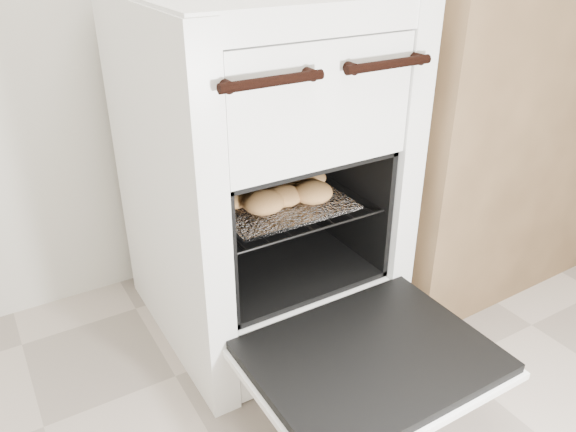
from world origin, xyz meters
TOP-DOWN VIEW (x-y plane):
  - stove at (0.00, 1.16)m, footprint 0.61×0.68m
  - oven_door at (0.00, 0.65)m, footprint 0.55×0.42m
  - oven_rack at (0.00, 1.10)m, footprint 0.44×0.42m
  - foil_sheet at (0.00, 1.08)m, footprint 0.34×0.30m
  - baked_rolls at (0.02, 1.07)m, footprint 0.35×0.26m
  - counter at (0.84, 1.16)m, footprint 1.02×0.69m

SIDE VIEW (x-z plane):
  - oven_door at x=0.00m, z-range 0.18..0.22m
  - oven_rack at x=0.00m, z-range 0.41..0.42m
  - foil_sheet at x=0.00m, z-range 0.42..0.43m
  - baked_rolls at x=0.02m, z-range 0.42..0.48m
  - stove at x=0.00m, z-range -0.01..0.92m
  - counter at x=0.84m, z-range 0.00..1.01m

